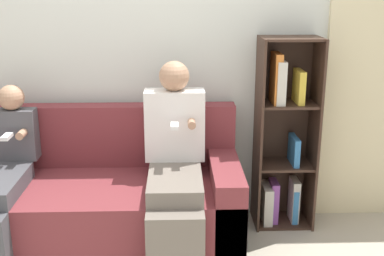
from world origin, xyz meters
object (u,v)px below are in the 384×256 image
at_px(adult_seated, 175,160).
at_px(bookshelf, 282,142).
at_px(couch, 92,203).
at_px(child_seated, 3,178).

distance_m(adult_seated, bookshelf, 0.88).
xyz_separation_m(couch, child_seated, (-0.52, -0.15, 0.26)).
height_order(adult_seated, child_seated, adult_seated).
relative_size(couch, child_seated, 1.82).
height_order(couch, bookshelf, bookshelf).
xyz_separation_m(adult_seated, child_seated, (-1.10, -0.05, -0.09)).
xyz_separation_m(couch, bookshelf, (1.36, 0.29, 0.33)).
xyz_separation_m(adult_seated, bookshelf, (0.79, 0.40, -0.02)).
relative_size(adult_seated, child_seated, 1.14).
bearing_deg(couch, bookshelf, 12.16).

